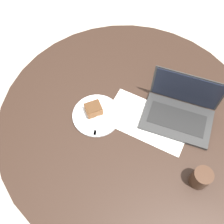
{
  "coord_description": "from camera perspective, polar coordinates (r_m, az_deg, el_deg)",
  "views": [
    {
      "loc": [
        0.1,
        -0.64,
        1.89
      ],
      "look_at": [
        -0.08,
        -0.02,
        0.76
      ],
      "focal_mm": 42.0,
      "sensor_mm": 36.0,
      "label": 1
    }
  ],
  "objects": [
    {
      "name": "ground_plane",
      "position": [
        2.0,
        2.3,
        -10.93
      ],
      "size": [
        12.0,
        12.0,
        0.0
      ],
      "primitive_type": "plane",
      "color": "#B7AD9E"
    },
    {
      "name": "paper_document",
      "position": [
        1.33,
        7.71,
        -1.8
      ],
      "size": [
        0.45,
        0.3,
        0.0
      ],
      "rotation": [
        0.0,
        0.0,
        -0.2
      ],
      "color": "white",
      "rests_on": "dining_table"
    },
    {
      "name": "plate",
      "position": [
        1.33,
        -3.4,
        -0.7
      ],
      "size": [
        0.24,
        0.24,
        0.01
      ],
      "color": "silver",
      "rests_on": "dining_table"
    },
    {
      "name": "dining_table",
      "position": [
        1.43,
        3.15,
        -3.07
      ],
      "size": [
        1.32,
        1.32,
        0.72
      ],
      "color": "black",
      "rests_on": "ground_plane"
    },
    {
      "name": "laptop",
      "position": [
        1.34,
        14.44,
        0.09
      ],
      "size": [
        0.36,
        0.25,
        0.23
      ],
      "rotation": [
        0.0,
        0.0,
        3.07
      ],
      "color": "#2D2D2D",
      "rests_on": "dining_table"
    },
    {
      "name": "coffee_glass",
      "position": [
        1.22,
        18.77,
        -13.43
      ],
      "size": [
        0.08,
        0.08,
        0.1
      ],
      "color": "#3D2619",
      "rests_on": "dining_table"
    },
    {
      "name": "fork",
      "position": [
        1.3,
        -3.37,
        -2.45
      ],
      "size": [
        0.05,
        0.17,
        0.0
      ],
      "rotation": [
        0.0,
        0.0,
        4.87
      ],
      "color": "silver",
      "rests_on": "plate"
    },
    {
      "name": "cake_slice",
      "position": [
        1.31,
        -4.04,
        0.66
      ],
      "size": [
        0.1,
        0.1,
        0.05
      ],
      "rotation": [
        0.0,
        0.0,
        0.65
      ],
      "color": "brown",
      "rests_on": "plate"
    }
  ]
}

